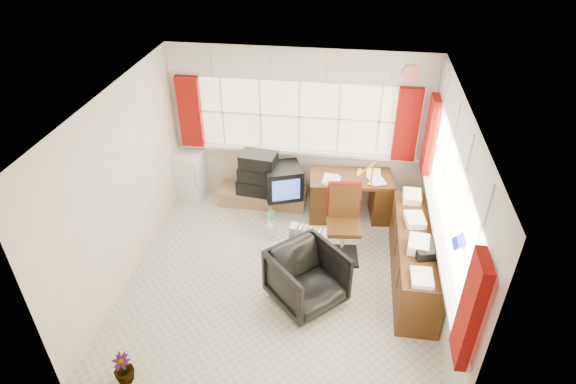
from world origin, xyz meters
name	(u,v)px	position (x,y,z in m)	size (l,w,h in m)	color
ground	(280,277)	(0.00, 0.00, 0.00)	(4.00, 4.00, 0.00)	beige
room_walls	(279,183)	(0.00, 0.00, 1.50)	(4.00, 4.00, 4.00)	beige
window_back	(299,147)	(0.00, 1.94, 0.95)	(3.70, 0.12, 3.60)	#F5EDC2
window_right	(441,234)	(1.94, 0.00, 0.95)	(0.12, 3.70, 3.60)	#F5EDC2
curtains	(359,154)	(0.92, 0.93, 1.46)	(3.83, 3.83, 1.15)	#951508
overhead_cabinets	(369,95)	(0.98, 0.98, 2.25)	(3.98, 3.98, 0.48)	beige
desk	(350,195)	(0.86, 1.53, 0.40)	(1.30, 0.74, 0.75)	#492D11
desk_lamp	(373,168)	(1.14, 1.37, 1.00)	(0.17, 0.15, 0.40)	orange
task_chair	(343,219)	(0.78, 0.64, 0.59)	(0.51, 0.53, 1.11)	black
office_chair	(307,278)	(0.40, -0.36, 0.37)	(0.80, 0.82, 0.75)	black
radiator	(309,251)	(0.36, 0.27, 0.26)	(0.46, 0.26, 0.65)	white
credenza	(414,257)	(1.73, 0.20, 0.39)	(0.50, 2.00, 0.85)	#492D11
file_tray	(425,248)	(1.77, -0.12, 0.81)	(0.27, 0.35, 0.12)	black
tv_bench	(263,196)	(-0.55, 1.72, 0.12)	(1.40, 0.50, 0.25)	#9B764D
crt_tv	(283,181)	(-0.21, 1.60, 0.51)	(0.71, 0.68, 0.51)	black
hifi_stack	(259,174)	(-0.60, 1.65, 0.57)	(0.70, 0.49, 0.69)	black
mini_fridge	(190,174)	(-1.80, 1.80, 0.39)	(0.50, 0.51, 0.77)	white
spray_bottle_a	(269,228)	(-0.29, 0.82, 0.16)	(0.12, 0.12, 0.32)	silver
spray_bottle_b	(271,213)	(-0.35, 1.27, 0.11)	(0.10, 0.10, 0.21)	#81C0B4
flower_vase	(123,369)	(-1.38, -1.80, 0.19)	(0.22, 0.22, 0.39)	black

